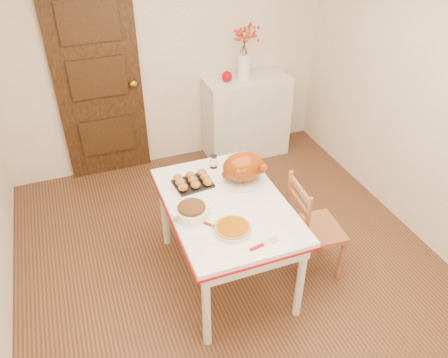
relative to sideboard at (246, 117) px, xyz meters
name	(u,v)px	position (x,y,z in m)	size (l,w,h in m)	color
floor	(236,274)	(-0.84, -1.78, -0.46)	(3.50, 4.00, 0.00)	#402214
wall_back	(164,52)	(-0.84, 0.22, 0.79)	(3.50, 0.00, 2.50)	beige
wall_right	(443,106)	(0.91, -1.78, 0.79)	(0.00, 4.00, 2.50)	beige
door_back	(99,83)	(-1.54, 0.19, 0.57)	(0.85, 0.06, 2.06)	black
sideboard	(246,117)	(0.00, 0.00, 0.00)	(0.93, 0.41, 0.93)	beige
kitchen_table	(226,241)	(-0.92, -1.76, -0.08)	(0.88, 1.28, 0.76)	white
chair_oak	(315,227)	(-0.23, -1.94, -0.01)	(0.40, 0.40, 0.91)	brown
berry_vase	(244,53)	(-0.05, 0.00, 0.75)	(0.29, 0.29, 0.57)	white
apple	(227,76)	(-0.24, 0.00, 0.52)	(0.11, 0.11, 0.11)	#9C0406
turkey_platter	(244,168)	(-0.70, -1.55, 0.43)	(0.39, 0.31, 0.25)	#933706
pumpkin_pie	(233,228)	(-0.99, -2.06, 0.33)	(0.26, 0.26, 0.05)	#954500
stuffing_dish	(192,210)	(-1.20, -1.82, 0.36)	(0.30, 0.23, 0.11)	#513519
rolls_tray	(193,181)	(-1.08, -1.45, 0.34)	(0.28, 0.22, 0.08)	#9C6736
pie_server	(264,244)	(-0.85, -2.26, 0.31)	(0.22, 0.06, 0.01)	silver
carving_knife	(215,227)	(-1.09, -1.99, 0.31)	(0.23, 0.06, 0.01)	silver
drinking_glass	(213,162)	(-0.85, -1.27, 0.36)	(0.06, 0.06, 0.11)	white
shaker_pair	(234,156)	(-0.65, -1.24, 0.35)	(0.09, 0.04, 0.09)	white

